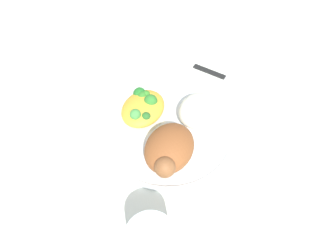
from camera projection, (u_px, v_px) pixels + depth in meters
The scene contains 8 objects.
ground_plane at pixel (168, 133), 0.65m from camera, with size 2.00×2.00×0.00m, color silver.
plate at pixel (168, 131), 0.65m from camera, with size 0.26×0.26×0.01m.
roasted_chicken at pixel (169, 149), 0.58m from camera, with size 0.12×0.09×0.06m.
rice_pile at pixel (198, 110), 0.64m from camera, with size 0.09×0.07×0.05m, color silver.
mac_cheese_with_broccoli at pixel (143, 107), 0.66m from camera, with size 0.10×0.08×0.04m.
fork at pixel (205, 82), 0.74m from camera, with size 0.03×0.14×0.01m.
knife at pixel (225, 77), 0.75m from camera, with size 0.04×0.19×0.01m.
water_glass at pixel (151, 246), 0.47m from camera, with size 0.07×0.07×0.09m, color silver.
Camera 1 is at (0.36, 0.16, 0.52)m, focal length 34.85 mm.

